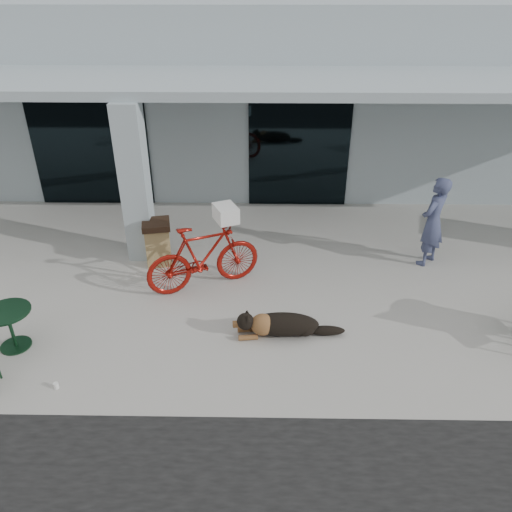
{
  "coord_description": "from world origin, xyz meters",
  "views": [
    {
      "loc": [
        0.96,
        -6.63,
        5.12
      ],
      "look_at": [
        0.85,
        0.55,
        1.0
      ],
      "focal_mm": 35.0,
      "sensor_mm": 36.0,
      "label": 1
    }
  ],
  "objects_px": {
    "bicycle": "(204,257)",
    "cafe_table_near": "(11,329)",
    "trash_receptacle": "(158,242)",
    "dog": "(283,323)",
    "person": "(433,222)"
  },
  "relations": [
    {
      "from": "dog",
      "to": "trash_receptacle",
      "type": "height_order",
      "value": "trash_receptacle"
    },
    {
      "from": "bicycle",
      "to": "person",
      "type": "distance_m",
      "value": 4.46
    },
    {
      "from": "dog",
      "to": "person",
      "type": "relative_size",
      "value": 0.73
    },
    {
      "from": "dog",
      "to": "cafe_table_near",
      "type": "height_order",
      "value": "cafe_table_near"
    },
    {
      "from": "person",
      "to": "trash_receptacle",
      "type": "height_order",
      "value": "person"
    },
    {
      "from": "dog",
      "to": "trash_receptacle",
      "type": "bearing_deg",
      "value": 130.18
    },
    {
      "from": "person",
      "to": "trash_receptacle",
      "type": "bearing_deg",
      "value": -46.28
    },
    {
      "from": "trash_receptacle",
      "to": "dog",
      "type": "bearing_deg",
      "value": -43.12
    },
    {
      "from": "bicycle",
      "to": "trash_receptacle",
      "type": "xyz_separation_m",
      "value": [
        -1.01,
        0.88,
        -0.19
      ]
    },
    {
      "from": "bicycle",
      "to": "dog",
      "type": "xyz_separation_m",
      "value": [
        1.41,
        -1.39,
        -0.42
      ]
    },
    {
      "from": "bicycle",
      "to": "cafe_table_near",
      "type": "relative_size",
      "value": 2.94
    },
    {
      "from": "dog",
      "to": "person",
      "type": "xyz_separation_m",
      "value": [
        2.94,
        2.35,
        0.68
      ]
    },
    {
      "from": "bicycle",
      "to": "dog",
      "type": "height_order",
      "value": "bicycle"
    },
    {
      "from": "cafe_table_near",
      "to": "bicycle",
      "type": "bearing_deg",
      "value": 32.12
    },
    {
      "from": "person",
      "to": "trash_receptacle",
      "type": "relative_size",
      "value": 2.0
    }
  ]
}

